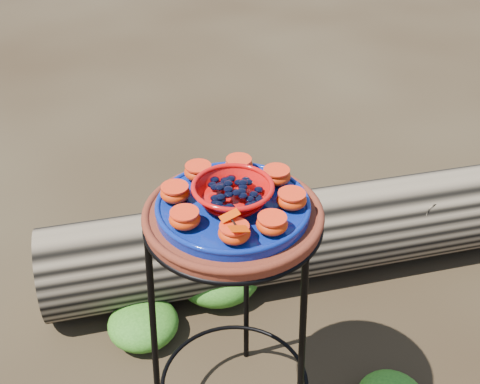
# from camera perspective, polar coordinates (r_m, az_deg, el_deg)

# --- Properties ---
(plant_stand) EXTENTS (0.44, 0.44, 0.70)m
(plant_stand) POSITION_cam_1_polar(r_m,az_deg,el_deg) (1.58, -0.57, -13.06)
(plant_stand) COLOR black
(plant_stand) RESTS_ON ground
(terracotta_saucer) EXTENTS (0.39, 0.39, 0.03)m
(terracotta_saucer) POSITION_cam_1_polar(r_m,az_deg,el_deg) (1.33, -0.66, -2.41)
(terracotta_saucer) COLOR #4C1813
(terracotta_saucer) RESTS_ON plant_stand
(cobalt_plate) EXTENTS (0.34, 0.34, 0.02)m
(cobalt_plate) POSITION_cam_1_polar(r_m,az_deg,el_deg) (1.32, -0.67, -1.46)
(cobalt_plate) COLOR #00165C
(cobalt_plate) RESTS_ON terracotta_saucer
(red_bowl) EXTENTS (0.17, 0.17, 0.05)m
(red_bowl) POSITION_cam_1_polar(r_m,az_deg,el_deg) (1.30, -0.68, -0.22)
(red_bowl) COLOR red
(red_bowl) RESTS_ON cobalt_plate
(glass_gems) EXTENTS (0.13, 0.13, 0.02)m
(glass_gems) POSITION_cam_1_polar(r_m,az_deg,el_deg) (1.28, -0.69, 1.06)
(glass_gems) COLOR black
(glass_gems) RESTS_ON red_bowl
(orange_half_0) EXTENTS (0.07, 0.07, 0.04)m
(orange_half_0) POSITION_cam_1_polar(r_m,az_deg,el_deg) (1.20, -0.54, -3.90)
(orange_half_0) COLOR red
(orange_half_0) RESTS_ON cobalt_plate
(orange_half_1) EXTENTS (0.07, 0.07, 0.04)m
(orange_half_1) POSITION_cam_1_polar(r_m,az_deg,el_deg) (1.22, 3.05, -3.06)
(orange_half_1) COLOR red
(orange_half_1) RESTS_ON cobalt_plate
(orange_half_2) EXTENTS (0.07, 0.07, 0.04)m
(orange_half_2) POSITION_cam_1_polar(r_m,az_deg,el_deg) (1.30, 4.91, -0.74)
(orange_half_2) COLOR red
(orange_half_2) RESTS_ON cobalt_plate
(orange_half_3) EXTENTS (0.07, 0.07, 0.04)m
(orange_half_3) POSITION_cam_1_polar(r_m,az_deg,el_deg) (1.37, 3.47, 1.51)
(orange_half_3) COLOR red
(orange_half_3) RESTS_ON cobalt_plate
(orange_half_4) EXTENTS (0.07, 0.07, 0.04)m
(orange_half_4) POSITION_cam_1_polar(r_m,az_deg,el_deg) (1.41, -0.11, 2.54)
(orange_half_4) COLOR red
(orange_half_4) RESTS_ON cobalt_plate
(orange_half_5) EXTENTS (0.07, 0.07, 0.04)m
(orange_half_5) POSITION_cam_1_polar(r_m,az_deg,el_deg) (1.39, -3.97, 1.92)
(orange_half_5) COLOR red
(orange_half_5) RESTS_ON cobalt_plate
(orange_half_6) EXTENTS (0.07, 0.07, 0.04)m
(orange_half_6) POSITION_cam_1_polar(r_m,az_deg,el_deg) (1.32, -6.17, -0.10)
(orange_half_6) COLOR red
(orange_half_6) RESTS_ON cobalt_plate
(orange_half_7) EXTENTS (0.07, 0.07, 0.04)m
(orange_half_7) POSITION_cam_1_polar(r_m,az_deg,el_deg) (1.24, -5.26, -2.54)
(orange_half_7) COLOR red
(orange_half_7) RESTS_ON cobalt_plate
(butterfly) EXTENTS (0.10, 0.09, 0.01)m
(butterfly) POSITION_cam_1_polar(r_m,az_deg,el_deg) (1.18, -0.55, -2.93)
(butterfly) COLOR #D93400
(butterfly) RESTS_ON orange_half_0
(driftwood_log) EXTENTS (1.74, 1.08, 0.32)m
(driftwood_log) POSITION_cam_1_polar(r_m,az_deg,el_deg) (2.17, 4.37, -4.26)
(driftwood_log) COLOR black
(driftwood_log) RESTS_ON ground
(foliage_left) EXTENTS (0.23, 0.23, 0.12)m
(foliage_left) POSITION_cam_1_polar(r_m,az_deg,el_deg) (2.03, -9.17, -12.12)
(foliage_left) COLOR #245913
(foliage_left) RESTS_ON ground
(foliage_back) EXTENTS (0.30, 0.30, 0.15)m
(foliage_back) POSITION_cam_1_polar(r_m,az_deg,el_deg) (2.15, -2.10, -7.72)
(foliage_back) COLOR #245913
(foliage_back) RESTS_ON ground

